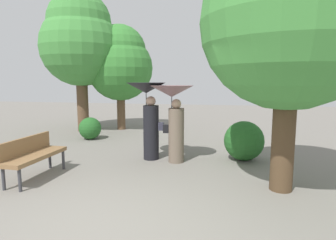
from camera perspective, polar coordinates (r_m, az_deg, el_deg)
ground_plane at (r=4.07m, az=-11.90°, el=-21.01°), size 40.00×40.00×0.00m
person_left at (r=7.00m, az=-3.96°, el=2.41°), size 0.97×0.97×1.91m
person_right at (r=6.71m, az=1.12°, el=2.39°), size 1.04×1.04×1.85m
park_bench at (r=6.31m, az=-25.75°, el=-6.11°), size 0.52×1.51×0.83m
tree_near_left at (r=11.58m, az=-17.33°, el=15.23°), size 2.98×2.98×5.29m
tree_near_right at (r=5.44m, az=23.55°, el=20.53°), size 3.02×3.02×4.95m
tree_mid_left at (r=11.52m, az=-9.65°, el=11.32°), size 2.57×2.57×4.13m
bush_path_left at (r=7.23m, az=15.07°, el=-4.07°), size 0.98×0.98×0.98m
bush_path_right at (r=8.88m, az=15.38°, el=-3.35°), size 0.53×0.53×0.53m
bush_behind_bench at (r=9.85m, az=-15.45°, el=-1.63°), size 0.74×0.74×0.74m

